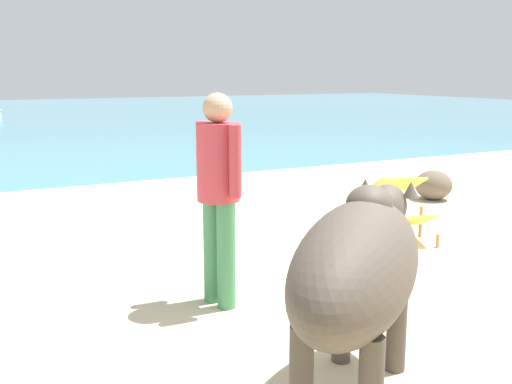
% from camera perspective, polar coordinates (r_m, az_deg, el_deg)
% --- Properties ---
extents(water_surface, '(60.00, 36.00, 0.03)m').
position_cam_1_polar(water_surface, '(24.93, -19.62, 6.40)').
color(water_surface, teal).
rests_on(water_surface, ground).
extents(cow, '(1.79, 1.68, 1.15)m').
position_cam_1_polar(cow, '(3.30, 9.63, -6.74)').
color(cow, '#4C4238').
rests_on(cow, sand_beach).
extents(deck_chair_far, '(0.74, 0.89, 0.68)m').
position_cam_1_polar(deck_chair_far, '(6.64, 13.42, -1.12)').
color(deck_chair_far, '#A37A4C').
rests_on(deck_chair_far, sand_beach).
extents(person_standing, '(0.32, 0.50, 1.62)m').
position_cam_1_polar(person_standing, '(4.54, -3.54, 0.78)').
color(person_standing, '#428956').
rests_on(person_standing, sand_beach).
extents(shore_rock_medium, '(0.71, 0.71, 0.41)m').
position_cam_1_polar(shore_rock_medium, '(8.89, 16.30, 0.63)').
color(shore_rock_medium, '#6B5B4C').
rests_on(shore_rock_medium, sand_beach).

